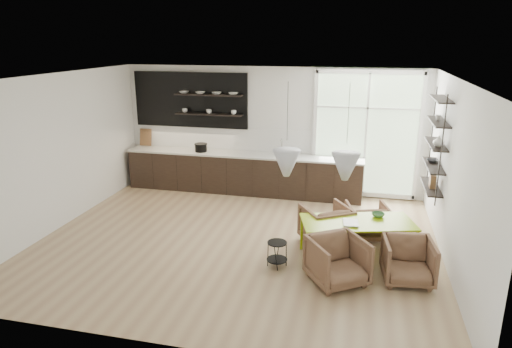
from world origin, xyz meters
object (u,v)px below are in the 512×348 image
armchair_back_right (367,221)px  armchair_front_right (408,261)px  dining_table (358,224)px  armchair_back_left (326,225)px  armchair_front_left (337,261)px  wire_stool (277,251)px

armchair_back_right → armchair_front_right: bearing=97.9°
dining_table → armchair_back_left: 0.74m
armchair_back_right → armchair_front_left: bearing=61.8°
wire_stool → armchair_back_right: bearing=46.1°
dining_table → armchair_back_right: size_ratio=2.72×
dining_table → wire_stool: size_ratio=4.63×
armchair_back_left → wire_stool: bearing=24.3°
armchair_back_left → armchair_front_right: 1.67m
armchair_back_left → wire_stool: armchair_back_left is taller
armchair_front_left → armchair_front_right: armchair_front_left is taller
dining_table → armchair_back_left: armchair_back_left is taller
armchair_front_left → armchair_front_right: 1.06m
dining_table → armchair_front_left: 0.95m
armchair_back_left → dining_table: bearing=108.7°
dining_table → armchair_back_right: bearing=63.4°
wire_stool → armchair_back_left: bearing=56.4°
armchair_back_right → armchair_front_right: (0.60, -1.45, 0.01)m
dining_table → armchair_back_right: 0.92m
dining_table → armchair_front_right: size_ratio=2.65×
armchair_front_right → wire_stool: 1.98m
armchair_front_right → dining_table: bearing=136.0°
armchair_front_left → wire_stool: bearing=129.1°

